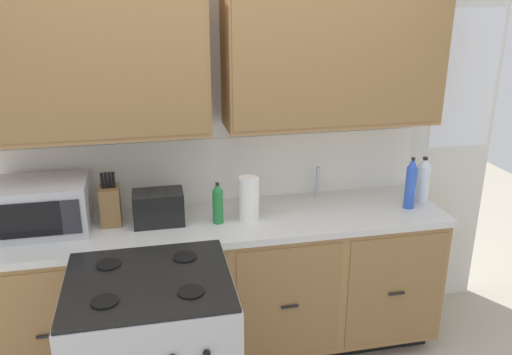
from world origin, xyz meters
TOP-DOWN VIEW (x-y plane):
  - wall_unit at (0.00, 0.50)m, footprint 3.81×0.40m
  - counter_run at (0.00, 0.30)m, footprint 2.64×0.64m
  - microwave at (-0.98, 0.36)m, footprint 0.48×0.37m
  - toaster at (-0.36, 0.31)m, footprint 0.28×0.18m
  - knife_block at (-0.62, 0.36)m, footprint 0.11×0.14m
  - sink_faucet at (0.64, 0.51)m, footprint 0.02×0.02m
  - paper_towel_roll at (0.15, 0.25)m, footprint 0.12×0.12m
  - bottle_blue at (1.13, 0.23)m, footprint 0.06×0.06m
  - bottle_green at (-0.03, 0.25)m, footprint 0.06×0.06m
  - bottle_clear at (1.25, 0.30)m, footprint 0.08×0.08m

SIDE VIEW (x-z plane):
  - counter_run at x=0.00m, z-range 0.01..0.93m
  - toaster at x=-0.36m, z-range 0.92..1.11m
  - sink_faucet at x=0.64m, z-range 0.92..1.12m
  - knife_block at x=-0.62m, z-range 0.88..1.19m
  - bottle_green at x=-0.03m, z-range 0.92..1.16m
  - paper_towel_roll at x=0.15m, z-range 0.92..1.18m
  - microwave at x=-0.98m, z-range 0.92..1.20m
  - bottle_clear at x=1.25m, z-range 0.91..1.21m
  - bottle_blue at x=1.13m, z-range 0.91..1.23m
  - wall_unit at x=0.00m, z-range 0.43..2.78m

